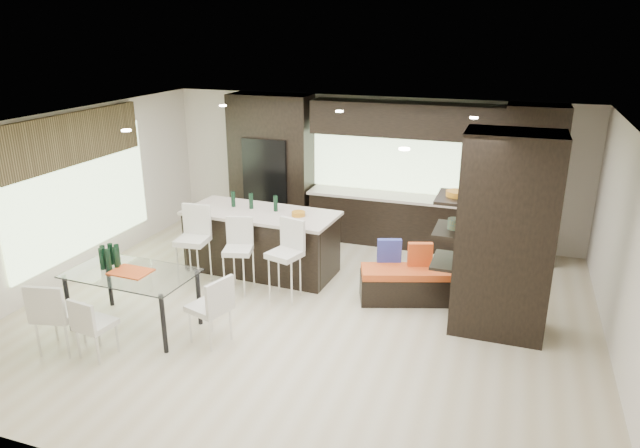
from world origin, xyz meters
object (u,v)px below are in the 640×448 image
at_px(floor_vase, 477,283).
at_px(chair_far, 59,318).
at_px(kitchen_island, 262,241).
at_px(stool_left, 194,255).
at_px(bench, 406,285).
at_px(stool_mid, 239,263).
at_px(dining_table, 134,300).
at_px(chair_near, 96,328).
at_px(chair_end, 210,312).
at_px(stool_right, 285,269).

bearing_deg(floor_vase, chair_far, -152.55).
height_order(kitchen_island, stool_left, kitchen_island).
xyz_separation_m(kitchen_island, chair_far, (-1.35, -3.12, -0.07)).
height_order(stool_left, bench, stool_left).
distance_m(kitchen_island, stool_mid, 0.85).
height_order(dining_table, chair_near, dining_table).
bearing_deg(chair_near, chair_far, -168.34).
bearing_deg(chair_end, chair_far, 132.35).
distance_m(chair_near, chair_end, 1.39).
bearing_deg(bench, floor_vase, -33.32).
relative_size(chair_near, chair_end, 0.88).
distance_m(kitchen_island, chair_end, 2.35).
xyz_separation_m(dining_table, chair_far, (-0.53, -0.80, 0.04)).
distance_m(stool_right, floor_vase, 2.76).
height_order(kitchen_island, chair_near, kitchen_island).
bearing_deg(floor_vase, dining_table, -158.27).
bearing_deg(stool_mid, chair_end, -92.65).
bearing_deg(stool_right, floor_vase, 21.83).
bearing_deg(chair_far, stool_right, 34.39).
bearing_deg(chair_end, stool_mid, 29.62).
distance_m(stool_left, chair_near, 2.22).
xyz_separation_m(chair_near, chair_end, (1.16, 0.76, 0.05)).
height_order(floor_vase, chair_end, floor_vase).
height_order(stool_mid, chair_end, stool_mid).
bearing_deg(chair_end, dining_table, 106.97).
height_order(kitchen_island, floor_vase, floor_vase).
bearing_deg(chair_near, floor_vase, 37.14).
xyz_separation_m(chair_near, chair_far, (-0.53, -0.04, 0.07)).
relative_size(stool_right, bench, 0.74).
bearing_deg(kitchen_island, dining_table, -106.66).
bearing_deg(chair_end, floor_vase, -44.51).
bearing_deg(stool_left, chair_end, -58.99).
xyz_separation_m(stool_mid, dining_table, (-0.83, -1.47, -0.06)).
bearing_deg(stool_left, chair_near, -97.62).
xyz_separation_m(chair_far, chair_end, (1.69, 0.80, -0.02)).
relative_size(stool_left, chair_far, 1.15).
bearing_deg(bench, chair_near, -158.77).
bearing_deg(floor_vase, stool_right, -174.38).
xyz_separation_m(bench, chair_far, (-3.85, -2.80, 0.19)).
bearing_deg(floor_vase, chair_near, -150.17).
bearing_deg(floor_vase, stool_left, -176.26).
height_order(stool_right, floor_vase, floor_vase).
distance_m(stool_left, bench, 3.33).
relative_size(stool_left, floor_vase, 0.91).
relative_size(stool_mid, stool_right, 0.95).
bearing_deg(kitchen_island, floor_vase, -6.58).
height_order(stool_right, dining_table, stool_right).
relative_size(kitchen_island, chair_far, 2.79).
bearing_deg(kitchen_island, chair_near, -102.08).
xyz_separation_m(kitchen_island, bench, (2.50, -0.32, -0.27)).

